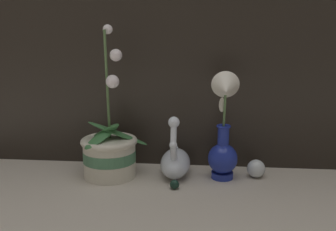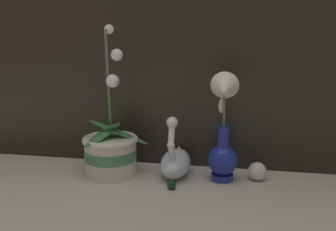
{
  "view_description": "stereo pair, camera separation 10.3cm",
  "coord_description": "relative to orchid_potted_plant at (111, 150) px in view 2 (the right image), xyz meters",
  "views": [
    {
      "loc": [
        0.08,
        -1.05,
        0.45
      ],
      "look_at": [
        -0.03,
        0.11,
        0.2
      ],
      "focal_mm": 42.0,
      "sensor_mm": 36.0,
      "label": 1
    },
    {
      "loc": [
        0.18,
        -1.03,
        0.45
      ],
      "look_at": [
        -0.03,
        0.11,
        0.2
      ],
      "focal_mm": 42.0,
      "sensor_mm": 36.0,
      "label": 2
    }
  ],
  "objects": [
    {
      "name": "glass_sphere",
      "position": [
        0.46,
        0.03,
        -0.05
      ],
      "size": [
        0.06,
        0.06,
        0.06
      ],
      "color": "silver",
      "rests_on": "ground_plane"
    },
    {
      "name": "blue_vase",
      "position": [
        0.35,
        -0.0,
        0.05
      ],
      "size": [
        0.09,
        0.14,
        0.34
      ],
      "color": "navy",
      "rests_on": "ground_plane"
    },
    {
      "name": "orchid_potted_plant",
      "position": [
        0.0,
        0.0,
        0.0
      ],
      "size": [
        0.22,
        0.2,
        0.47
      ],
      "color": "beige",
      "rests_on": "ground_plane"
    },
    {
      "name": "swan_figurine",
      "position": [
        0.2,
        0.02,
        -0.03
      ],
      "size": [
        0.09,
        0.19,
        0.21
      ],
      "color": "silver",
      "rests_on": "ground_plane"
    },
    {
      "name": "glass_bauble",
      "position": [
        0.21,
        -0.08,
        -0.07
      ],
      "size": [
        0.03,
        0.03,
        0.03
      ],
      "color": "#142D23",
      "rests_on": "ground_plane"
    },
    {
      "name": "ground_plane",
      "position": [
        0.21,
        -0.1,
        -0.08
      ],
      "size": [
        2.8,
        2.8,
        0.0
      ],
      "primitive_type": "plane",
      "color": "#BCB2A3"
    }
  ]
}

